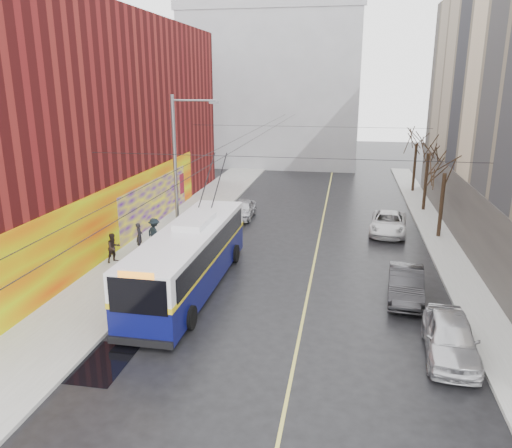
{
  "coord_description": "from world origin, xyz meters",
  "views": [
    {
      "loc": [
        2.98,
        -16.03,
        9.67
      ],
      "look_at": [
        -1.49,
        8.49,
        2.52
      ],
      "focal_mm": 35.0,
      "sensor_mm": 36.0,
      "label": 1
    }
  ],
  "objects_px": {
    "tree_mid": "(429,143)",
    "parked_car_c": "(388,223)",
    "streetlight_pole": "(178,172)",
    "pedestrian_b": "(114,248)",
    "parked_car_b": "(406,284)",
    "tree_far": "(417,135)",
    "pedestrian_c": "(155,233)",
    "tree_near": "(446,161)",
    "trolleybus": "(190,257)",
    "pedestrian_a": "(139,236)",
    "following_car": "(243,209)",
    "parked_car_a": "(450,337)"
  },
  "relations": [
    {
      "from": "tree_mid",
      "to": "parked_car_c",
      "type": "bearing_deg",
      "value": -115.9
    },
    {
      "from": "streetlight_pole",
      "to": "pedestrian_b",
      "type": "height_order",
      "value": "streetlight_pole"
    },
    {
      "from": "streetlight_pole",
      "to": "parked_car_b",
      "type": "xyz_separation_m",
      "value": [
        12.08,
        -3.94,
        -4.13
      ]
    },
    {
      "from": "tree_far",
      "to": "tree_mid",
      "type": "bearing_deg",
      "value": -90.0
    },
    {
      "from": "tree_far",
      "to": "pedestrian_c",
      "type": "bearing_deg",
      "value": -131.04
    },
    {
      "from": "streetlight_pole",
      "to": "tree_near",
      "type": "height_order",
      "value": "streetlight_pole"
    },
    {
      "from": "trolleybus",
      "to": "parked_car_b",
      "type": "bearing_deg",
      "value": 3.93
    },
    {
      "from": "parked_car_b",
      "to": "pedestrian_a",
      "type": "distance_m",
      "value": 15.27
    },
    {
      "from": "parked_car_b",
      "to": "parked_car_c",
      "type": "height_order",
      "value": "parked_car_b"
    },
    {
      "from": "parked_car_c",
      "to": "pedestrian_c",
      "type": "height_order",
      "value": "pedestrian_c"
    },
    {
      "from": "following_car",
      "to": "streetlight_pole",
      "type": "bearing_deg",
      "value": -102.78
    },
    {
      "from": "streetlight_pole",
      "to": "pedestrian_b",
      "type": "xyz_separation_m",
      "value": [
        -3.11,
        -2.16,
        -3.88
      ]
    },
    {
      "from": "trolleybus",
      "to": "parked_car_a",
      "type": "distance_m",
      "value": 11.99
    },
    {
      "from": "following_car",
      "to": "pedestrian_b",
      "type": "height_order",
      "value": "pedestrian_b"
    },
    {
      "from": "pedestrian_a",
      "to": "pedestrian_c",
      "type": "relative_size",
      "value": 0.87
    },
    {
      "from": "trolleybus",
      "to": "parked_car_c",
      "type": "xyz_separation_m",
      "value": [
        10.05,
        11.14,
        -0.92
      ]
    },
    {
      "from": "tree_far",
      "to": "parked_car_b",
      "type": "height_order",
      "value": "tree_far"
    },
    {
      "from": "tree_mid",
      "to": "parked_car_a",
      "type": "distance_m",
      "value": 22.39
    },
    {
      "from": "parked_car_a",
      "to": "parked_car_c",
      "type": "height_order",
      "value": "parked_car_a"
    },
    {
      "from": "streetlight_pole",
      "to": "parked_car_a",
      "type": "xyz_separation_m",
      "value": [
        13.14,
        -8.85,
        -4.09
      ]
    },
    {
      "from": "following_car",
      "to": "pedestrian_c",
      "type": "xyz_separation_m",
      "value": [
        -3.65,
        -8.03,
        0.39
      ]
    },
    {
      "from": "trolleybus",
      "to": "pedestrian_c",
      "type": "distance_m",
      "value": 6.35
    },
    {
      "from": "tree_mid",
      "to": "pedestrian_c",
      "type": "bearing_deg",
      "value": -143.66
    },
    {
      "from": "pedestrian_a",
      "to": "pedestrian_b",
      "type": "height_order",
      "value": "pedestrian_b"
    },
    {
      "from": "tree_mid",
      "to": "pedestrian_b",
      "type": "xyz_separation_m",
      "value": [
        -18.25,
        -15.16,
        -4.29
      ]
    },
    {
      "from": "tree_mid",
      "to": "following_car",
      "type": "bearing_deg",
      "value": -161.53
    },
    {
      "from": "pedestrian_c",
      "to": "tree_near",
      "type": "bearing_deg",
      "value": -130.58
    },
    {
      "from": "tree_mid",
      "to": "trolleybus",
      "type": "bearing_deg",
      "value": -126.88
    },
    {
      "from": "parked_car_c",
      "to": "parked_car_a",
      "type": "bearing_deg",
      "value": -79.95
    },
    {
      "from": "pedestrian_c",
      "to": "tree_far",
      "type": "bearing_deg",
      "value": -99.5
    },
    {
      "from": "tree_far",
      "to": "parked_car_a",
      "type": "relative_size",
      "value": 1.47
    },
    {
      "from": "following_car",
      "to": "pedestrian_a",
      "type": "distance_m",
      "value": 9.48
    },
    {
      "from": "trolleybus",
      "to": "pedestrian_b",
      "type": "relative_size",
      "value": 7.52
    },
    {
      "from": "streetlight_pole",
      "to": "parked_car_c",
      "type": "distance_m",
      "value": 14.34
    },
    {
      "from": "tree_mid",
      "to": "parked_car_c",
      "type": "height_order",
      "value": "tree_mid"
    },
    {
      "from": "parked_car_b",
      "to": "following_car",
      "type": "bearing_deg",
      "value": 133.99
    },
    {
      "from": "parked_car_b",
      "to": "pedestrian_c",
      "type": "xyz_separation_m",
      "value": [
        -13.89,
        4.47,
        0.33
      ]
    },
    {
      "from": "tree_far",
      "to": "trolleybus",
      "type": "relative_size",
      "value": 0.54
    },
    {
      "from": "tree_near",
      "to": "tree_far",
      "type": "distance_m",
      "value": 14.0
    },
    {
      "from": "tree_near",
      "to": "following_car",
      "type": "height_order",
      "value": "tree_near"
    },
    {
      "from": "streetlight_pole",
      "to": "parked_car_a",
      "type": "relative_size",
      "value": 2.02
    },
    {
      "from": "pedestrian_b",
      "to": "pedestrian_a",
      "type": "bearing_deg",
      "value": 20.41
    },
    {
      "from": "streetlight_pole",
      "to": "parked_car_b",
      "type": "distance_m",
      "value": 13.36
    },
    {
      "from": "parked_car_b",
      "to": "following_car",
      "type": "height_order",
      "value": "parked_car_b"
    },
    {
      "from": "parked_car_b",
      "to": "following_car",
      "type": "distance_m",
      "value": 16.15
    },
    {
      "from": "following_car",
      "to": "parked_car_a",
      "type": "bearing_deg",
      "value": -57.66
    },
    {
      "from": "pedestrian_a",
      "to": "pedestrian_b",
      "type": "distance_m",
      "value": 2.41
    },
    {
      "from": "following_car",
      "to": "pedestrian_a",
      "type": "relative_size",
      "value": 2.47
    },
    {
      "from": "following_car",
      "to": "tree_mid",
      "type": "bearing_deg",
      "value": 17.81
    },
    {
      "from": "tree_near",
      "to": "parked_car_c",
      "type": "bearing_deg",
      "value": 168.95
    }
  ]
}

